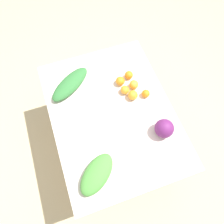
{
  "coord_description": "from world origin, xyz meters",
  "views": [
    {
      "loc": [
        -0.68,
        0.24,
        2.3
      ],
      "look_at": [
        0.0,
        0.0,
        0.77
      ],
      "focal_mm": 35.0,
      "sensor_mm": 36.0,
      "label": 1
    }
  ],
  "objects_px": {
    "orange_1": "(125,90)",
    "orange_5": "(129,75)",
    "greens_bunch_beet_tops": "(97,174)",
    "orange_3": "(133,95)",
    "orange_4": "(146,94)",
    "cabbage_purple": "(164,128)",
    "orange_0": "(120,81)",
    "greens_bunch_scallion": "(70,84)",
    "orange_2": "(134,85)"
  },
  "relations": [
    {
      "from": "orange_1",
      "to": "orange_5",
      "type": "xyz_separation_m",
      "value": [
        0.12,
        -0.08,
        -0.0
      ]
    },
    {
      "from": "greens_bunch_beet_tops",
      "to": "orange_3",
      "type": "bearing_deg",
      "value": -42.82
    },
    {
      "from": "orange_4",
      "to": "cabbage_purple",
      "type": "bearing_deg",
      "value": 179.82
    },
    {
      "from": "orange_3",
      "to": "orange_1",
      "type": "bearing_deg",
      "value": 31.31
    },
    {
      "from": "orange_0",
      "to": "orange_5",
      "type": "height_order",
      "value": "orange_0"
    },
    {
      "from": "greens_bunch_scallion",
      "to": "orange_2",
      "type": "bearing_deg",
      "value": -109.62
    },
    {
      "from": "cabbage_purple",
      "to": "orange_0",
      "type": "distance_m",
      "value": 0.53
    },
    {
      "from": "cabbage_purple",
      "to": "orange_2",
      "type": "distance_m",
      "value": 0.44
    },
    {
      "from": "greens_bunch_scallion",
      "to": "orange_4",
      "type": "height_order",
      "value": "greens_bunch_scallion"
    },
    {
      "from": "orange_2",
      "to": "greens_bunch_scallion",
      "type": "bearing_deg",
      "value": 70.38
    },
    {
      "from": "orange_1",
      "to": "orange_3",
      "type": "height_order",
      "value": "orange_3"
    },
    {
      "from": "greens_bunch_scallion",
      "to": "orange_3",
      "type": "xyz_separation_m",
      "value": [
        -0.26,
        -0.44,
        -0.0
      ]
    },
    {
      "from": "greens_bunch_beet_tops",
      "to": "orange_4",
      "type": "height_order",
      "value": "greens_bunch_beet_tops"
    },
    {
      "from": "orange_5",
      "to": "cabbage_purple",
      "type": "bearing_deg",
      "value": -173.32
    },
    {
      "from": "orange_1",
      "to": "orange_4",
      "type": "height_order",
      "value": "orange_1"
    },
    {
      "from": "orange_5",
      "to": "orange_4",
      "type": "bearing_deg",
      "value": -162.98
    },
    {
      "from": "greens_bunch_scallion",
      "to": "orange_4",
      "type": "xyz_separation_m",
      "value": [
        -0.28,
        -0.55,
        -0.01
      ]
    },
    {
      "from": "orange_1",
      "to": "orange_4",
      "type": "xyz_separation_m",
      "value": [
        -0.09,
        -0.15,
        -0.0
      ]
    },
    {
      "from": "greens_bunch_beet_tops",
      "to": "orange_1",
      "type": "bearing_deg",
      "value": -36.52
    },
    {
      "from": "greens_bunch_beet_tops",
      "to": "cabbage_purple",
      "type": "bearing_deg",
      "value": -75.7
    },
    {
      "from": "greens_bunch_scallion",
      "to": "orange_1",
      "type": "xyz_separation_m",
      "value": [
        -0.2,
        -0.4,
        -0.0
      ]
    },
    {
      "from": "orange_1",
      "to": "orange_2",
      "type": "bearing_deg",
      "value": -75.17
    },
    {
      "from": "orange_3",
      "to": "orange_5",
      "type": "relative_size",
      "value": 1.14
    },
    {
      "from": "cabbage_purple",
      "to": "orange_1",
      "type": "relative_size",
      "value": 2.01
    },
    {
      "from": "cabbage_purple",
      "to": "orange_1",
      "type": "height_order",
      "value": "cabbage_purple"
    },
    {
      "from": "orange_5",
      "to": "orange_3",
      "type": "bearing_deg",
      "value": 168.11
    },
    {
      "from": "cabbage_purple",
      "to": "orange_1",
      "type": "xyz_separation_m",
      "value": [
        0.42,
        0.14,
        -0.04
      ]
    },
    {
      "from": "cabbage_purple",
      "to": "greens_bunch_beet_tops",
      "type": "bearing_deg",
      "value": 104.3
    },
    {
      "from": "cabbage_purple",
      "to": "orange_4",
      "type": "relative_size",
      "value": 2.18
    },
    {
      "from": "cabbage_purple",
      "to": "orange_0",
      "type": "height_order",
      "value": "cabbage_purple"
    },
    {
      "from": "greens_bunch_beet_tops",
      "to": "orange_0",
      "type": "height_order",
      "value": "greens_bunch_beet_tops"
    },
    {
      "from": "orange_0",
      "to": "orange_4",
      "type": "relative_size",
      "value": 1.16
    },
    {
      "from": "greens_bunch_beet_tops",
      "to": "orange_1",
      "type": "xyz_separation_m",
      "value": [
        0.56,
        -0.41,
        -0.01
      ]
    },
    {
      "from": "orange_0",
      "to": "orange_5",
      "type": "distance_m",
      "value": 0.09
    },
    {
      "from": "greens_bunch_scallion",
      "to": "orange_1",
      "type": "relative_size",
      "value": 5.57
    },
    {
      "from": "orange_4",
      "to": "orange_5",
      "type": "relative_size",
      "value": 0.94
    },
    {
      "from": "orange_4",
      "to": "orange_3",
      "type": "bearing_deg",
      "value": 80.51
    },
    {
      "from": "orange_4",
      "to": "orange_5",
      "type": "bearing_deg",
      "value": 17.02
    },
    {
      "from": "cabbage_purple",
      "to": "orange_0",
      "type": "bearing_deg",
      "value": 16.68
    },
    {
      "from": "orange_1",
      "to": "orange_5",
      "type": "bearing_deg",
      "value": -33.15
    },
    {
      "from": "greens_bunch_scallion",
      "to": "orange_3",
      "type": "distance_m",
      "value": 0.52
    },
    {
      "from": "greens_bunch_scallion",
      "to": "orange_3",
      "type": "height_order",
      "value": "greens_bunch_scallion"
    },
    {
      "from": "cabbage_purple",
      "to": "greens_bunch_beet_tops",
      "type": "distance_m",
      "value": 0.58
    },
    {
      "from": "orange_0",
      "to": "orange_1",
      "type": "distance_m",
      "value": 0.09
    },
    {
      "from": "orange_3",
      "to": "greens_bunch_scallion",
      "type": "bearing_deg",
      "value": 59.17
    },
    {
      "from": "orange_3",
      "to": "orange_0",
      "type": "bearing_deg",
      "value": 16.83
    },
    {
      "from": "cabbage_purple",
      "to": "orange_2",
      "type": "height_order",
      "value": "cabbage_purple"
    },
    {
      "from": "orange_1",
      "to": "orange_2",
      "type": "xyz_separation_m",
      "value": [
        0.02,
        -0.09,
        0.0
      ]
    },
    {
      "from": "orange_3",
      "to": "orange_5",
      "type": "height_order",
      "value": "orange_3"
    },
    {
      "from": "cabbage_purple",
      "to": "orange_3",
      "type": "bearing_deg",
      "value": 16.61
    }
  ]
}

